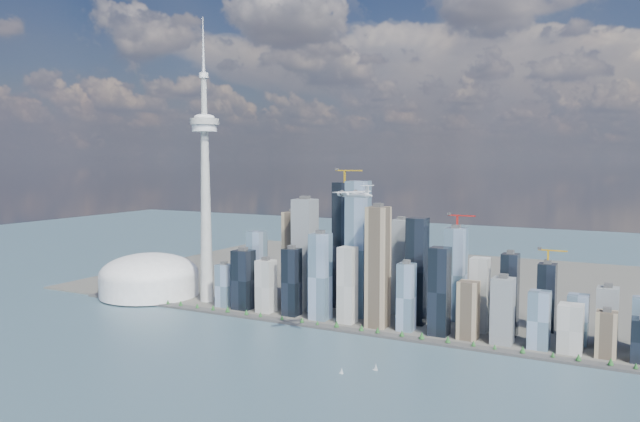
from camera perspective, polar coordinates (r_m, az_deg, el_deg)
The scene contains 10 objects.
ground at distance 854.17m, azimuth -7.00°, elevation -14.61°, with size 4000.00×4000.00×0.00m, color #314856.
seawall at distance 1059.38m, azimuth 0.81°, elevation -10.61°, with size 1100.00×22.00×4.00m, color #383838.
land at distance 1465.06m, azimuth 8.80°, elevation -6.36°, with size 1400.00×900.00×3.00m, color #4C4C47.
shoreline_trees at distance 1057.60m, azimuth 0.81°, elevation -10.25°, with size 960.53×7.20×8.80m.
skyscraper_cluster at distance 1094.87m, azimuth 5.68°, elevation -5.85°, with size 736.00×142.00×262.59m.
needle_tower at distance 1234.49m, azimuth -10.44°, elevation 2.51°, with size 56.00×56.00×550.50m.
dome_stadium at distance 1339.31m, azimuth -15.34°, elevation -5.88°, with size 200.00×200.00×86.00m.
airplane at distance 865.18m, azimuth 3.11°, elevation 1.56°, with size 68.98×61.92×17.68m.
sailboat_west at distance 850.24m, azimuth 1.98°, elevation -14.47°, with size 6.27×2.24×8.66m.
sailboat_east at distance 864.62m, azimuth 5.11°, elevation -14.10°, with size 7.87×3.74×10.92m.
Camera 1 is at (458.80, -662.60, 282.96)m, focal length 35.00 mm.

